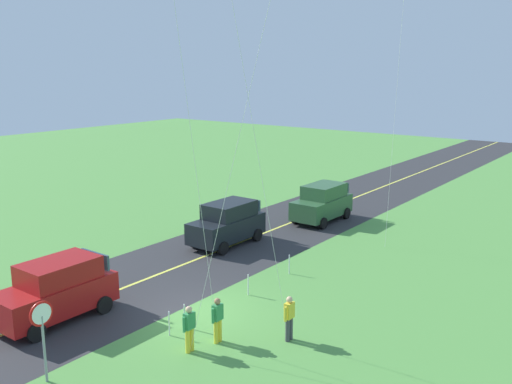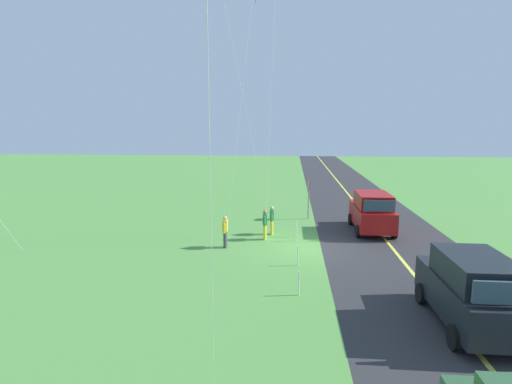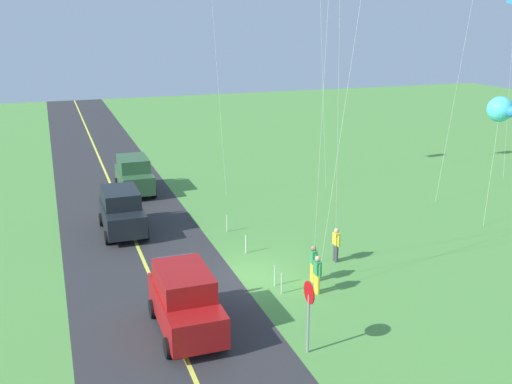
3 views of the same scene
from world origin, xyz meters
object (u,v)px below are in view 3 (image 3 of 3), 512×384
object	(u,v)px
car_parked_west_far	(134,175)
person_adult_companion	(313,262)
car_suv_foreground	(185,301)
stop_sign	(309,303)
person_child_watcher	(317,273)
person_adult_near	(336,243)
kite_cyan_top	(501,109)
car_parked_west_near	(122,211)

from	to	relation	value
car_parked_west_far	person_adult_companion	xyz separation A→B (m)	(15.71, 5.10, -0.29)
car_suv_foreground	stop_sign	size ratio (longest dim) A/B	1.72
person_child_watcher	stop_sign	bearing A→B (deg)	127.56
person_adult_near	car_parked_west_far	bearing A→B (deg)	-79.77
car_parked_west_far	kite_cyan_top	bearing A→B (deg)	60.22
person_adult_near	kite_cyan_top	size ratio (longest dim) A/B	0.24
stop_sign	person_child_watcher	world-z (taller)	stop_sign
car_parked_west_far	kite_cyan_top	world-z (taller)	kite_cyan_top
car_suv_foreground	kite_cyan_top	xyz separation A→B (m)	(-7.28, 19.38, 4.69)
car_parked_west_near	stop_sign	xyz separation A→B (m)	(13.63, 4.29, 0.65)
car_parked_west_far	person_child_watcher	bearing A→B (deg)	15.95
person_adult_near	person_child_watcher	xyz separation A→B (m)	(2.63, -2.18, 0.00)
stop_sign	kite_cyan_top	world-z (taller)	kite_cyan_top
car_suv_foreground	car_parked_west_far	world-z (taller)	same
car_parked_west_near	car_parked_west_far	size ratio (longest dim) A/B	1.00
stop_sign	person_child_watcher	size ratio (longest dim) A/B	1.60
kite_cyan_top	stop_sign	bearing A→B (deg)	-57.73
person_adult_near	person_adult_companion	xyz separation A→B (m)	(1.57, -1.86, 0.00)
person_adult_near	person_adult_companion	distance (m)	2.44
person_child_watcher	car_parked_west_far	bearing A→B (deg)	-7.44
car_parked_west_far	stop_sign	distance (m)	20.83
person_adult_companion	stop_sign	bearing A→B (deg)	21.25
car_suv_foreground	kite_cyan_top	distance (m)	21.22
car_suv_foreground	stop_sign	xyz separation A→B (m)	(2.76, 3.47, 0.65)
car_parked_west_near	kite_cyan_top	world-z (taller)	kite_cyan_top
stop_sign	kite_cyan_top	size ratio (longest dim) A/B	0.39
car_parked_west_near	kite_cyan_top	distance (m)	21.04
car_parked_west_far	stop_sign	xyz separation A→B (m)	(20.65, 2.63, 0.65)
stop_sign	person_adult_companion	xyz separation A→B (m)	(-4.95, 2.47, -0.94)
car_suv_foreground	person_adult_companion	size ratio (longest dim) A/B	2.75
kite_cyan_top	car_parked_west_far	bearing A→B (deg)	-119.78
car_suv_foreground	kite_cyan_top	bearing A→B (deg)	110.59
car_parked_west_near	person_adult_companion	bearing A→B (deg)	37.91
stop_sign	person_adult_near	xyz separation A→B (m)	(-6.52, 4.34, -0.94)
person_child_watcher	person_adult_companion	bearing A→B (deg)	-39.88
car_parked_west_near	person_adult_companion	size ratio (longest dim) A/B	2.75
car_suv_foreground	stop_sign	bearing A→B (deg)	51.47
car_suv_foreground	person_adult_near	bearing A→B (deg)	115.69
car_parked_west_near	person_adult_near	xyz separation A→B (m)	(7.11, 8.63, -0.29)
stop_sign	person_adult_companion	size ratio (longest dim) A/B	1.60
person_adult_near	stop_sign	bearing A→B (deg)	40.35
person_adult_near	person_child_watcher	size ratio (longest dim) A/B	1.00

